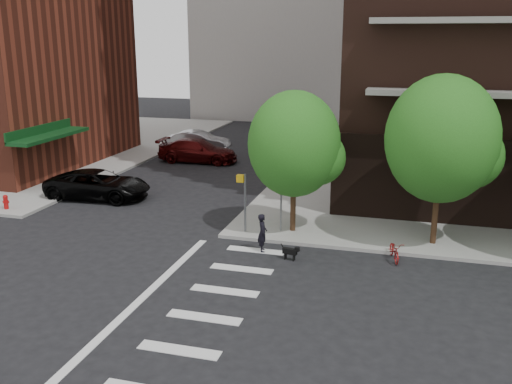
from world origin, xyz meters
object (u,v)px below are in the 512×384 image
scooter (394,250)px  fire_hydrant (6,201)px  parked_car_black (98,185)px  dog_walker (262,233)px  parked_car_maroon (198,151)px  parked_car_silver (198,141)px

scooter → fire_hydrant: bearing=162.1°
parked_car_black → dog_walker: dog_walker is taller
parked_car_maroon → parked_car_silver: (-1.30, 3.46, -0.01)m
parked_car_silver → dog_walker: 21.30m
fire_hydrant → parked_car_black: size_ratio=0.13×
parked_car_maroon → dog_walker: 17.64m
parked_car_silver → scooter: parked_car_silver is taller
parked_car_black → fire_hydrant: bearing=133.5°
parked_car_black → parked_car_silver: parked_car_silver is taller
parked_car_maroon → parked_car_silver: parked_car_maroon is taller
fire_hydrant → parked_car_silver: parked_car_silver is taller
scooter → parked_car_silver: bearing=116.0°
fire_hydrant → parked_car_black: parked_car_black is taller
parked_car_maroon → fire_hydrant: bearing=158.3°
fire_hydrant → dog_walker: 13.89m
parked_car_black → scooter: (15.82, -4.71, -0.38)m
fire_hydrant → scooter: bearing=-3.9°
scooter → dog_walker: size_ratio=0.95×
fire_hydrant → parked_car_maroon: size_ratio=0.13×
parked_car_maroon → scooter: size_ratio=3.67×
parked_car_maroon → scooter: (14.01, -14.81, -0.41)m
scooter → dog_walker: bearing=171.4°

